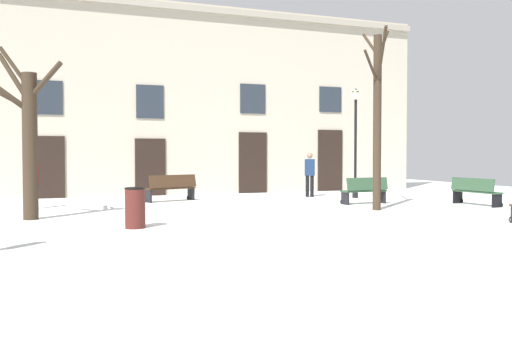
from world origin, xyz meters
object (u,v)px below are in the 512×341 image
litter_bin (135,208)px  bench_near_lamp (171,188)px  streetlamp (356,131)px  bench_facing_shops (475,191)px  person_crossing_plaza (310,172)px  tree_right_of_center (27,135)px  person_strolling (32,180)px  bench_back_to_back_right (365,191)px  tree_near_facade (377,114)px

litter_bin → bench_near_lamp: 6.74m
streetlamp → bench_near_lamp: streetlamp is taller
streetlamp → bench_facing_shops: streetlamp is taller
bench_facing_shops → person_crossing_plaza: size_ratio=1.02×
tree_right_of_center → person_strolling: tree_right_of_center is taller
bench_back_to_back_right → person_crossing_plaza: person_crossing_plaza is taller
person_crossing_plaza → bench_near_lamp: bearing=23.3°
bench_near_lamp → person_strolling: person_strolling is taller
bench_back_to_back_right → bench_facing_shops: 3.51m
bench_facing_shops → bench_back_to_back_right: bearing=57.2°
tree_near_facade → person_strolling: tree_near_facade is taller
streetlamp → person_strolling: (-11.29, -0.20, -1.64)m
bench_facing_shops → person_crossing_plaza: (-3.54, 4.92, 0.50)m
tree_near_facade → person_crossing_plaza: tree_near_facade is taller
tree_near_facade → tree_right_of_center: tree_near_facade is taller
streetlamp → bench_near_lamp: (-6.84, 0.91, -2.03)m
bench_back_to_back_right → person_strolling: 10.53m
tree_near_facade → person_crossing_plaza: (0.27, 5.09, -1.88)m
tree_near_facade → tree_right_of_center: size_ratio=1.27×
tree_right_of_center → person_strolling: (-0.05, 2.80, -1.26)m
bench_back_to_back_right → person_crossing_plaza: size_ratio=0.94×
streetlamp → bench_facing_shops: 4.90m
bench_facing_shops → bench_near_lamp: 10.18m
tree_near_facade → person_crossing_plaza: 5.43m
litter_bin → bench_facing_shops: (11.02, 1.61, -0.00)m
litter_bin → person_strolling: (-2.40, 5.30, 0.41)m
tree_right_of_center → bench_near_lamp: 6.11m
tree_right_of_center → bench_near_lamp: tree_right_of_center is taller
person_crossing_plaza → person_strolling: 9.95m
bench_back_to_back_right → bench_facing_shops: bearing=148.9°
tree_near_facade → bench_facing_shops: (3.81, 0.16, -2.38)m
tree_right_of_center → litter_bin: tree_right_of_center is taller
bench_facing_shops → litter_bin: bearing=93.2°
person_strolling → tree_near_facade: bearing=106.0°
bench_back_to_back_right → bench_near_lamp: 6.67m
tree_near_facade → tree_right_of_center: 9.64m
tree_right_of_center → streetlamp: (11.24, 3.00, 0.38)m
tree_near_facade → bench_back_to_back_right: tree_near_facade is taller
bench_back_to_back_right → litter_bin: bearing=18.9°
bench_back_to_back_right → bench_near_lamp: size_ratio=0.86×
tree_right_of_center → bench_back_to_back_right: size_ratio=2.69×
person_crossing_plaza → person_strolling: (-9.88, -1.23, -0.09)m
streetlamp → bench_facing_shops: bearing=-61.3°
streetlamp → person_crossing_plaza: size_ratio=2.40×
tree_right_of_center → bench_near_lamp: (4.40, 3.91, -1.65)m
tree_right_of_center → tree_near_facade: bearing=-6.3°
litter_bin → person_crossing_plaza: person_crossing_plaza is taller
person_crossing_plaza → person_strolling: size_ratio=1.08×
bench_back_to_back_right → person_strolling: (-10.31, 2.06, 0.43)m
streetlamp → person_strolling: 11.41m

